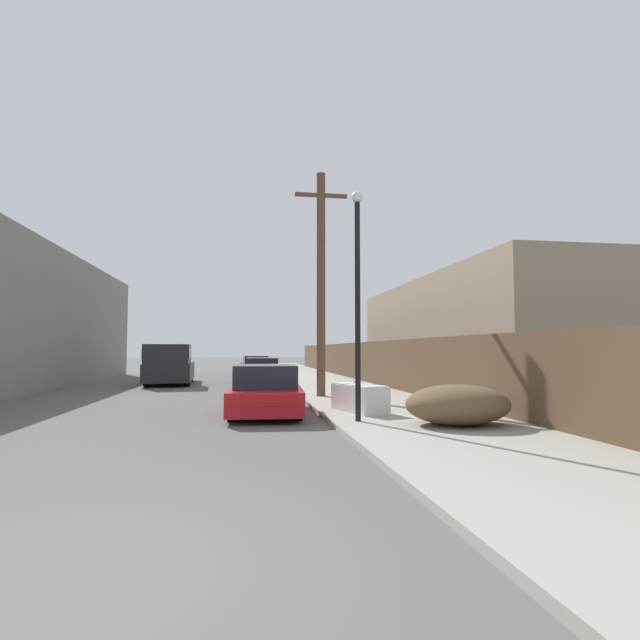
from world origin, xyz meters
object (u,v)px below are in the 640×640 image
(car_parked_far, at_px, (255,366))
(utility_pole, at_px, (321,280))
(discarded_fridge, at_px, (359,398))
(pickup_truck, at_px, (170,365))
(car_parked_mid, at_px, (262,372))
(brush_pile, at_px, (458,405))
(street_lamp, at_px, (358,287))
(parked_sports_car_red, at_px, (266,392))

(car_parked_far, relative_size, utility_pole, 0.62)
(discarded_fridge, distance_m, pickup_truck, 13.95)
(car_parked_mid, distance_m, utility_pole, 8.46)
(pickup_truck, xyz_separation_m, brush_pile, (7.81, -14.91, -0.41))
(car_parked_far, height_order, brush_pile, car_parked_far)
(car_parked_far, bearing_deg, street_lamp, -88.69)
(parked_sports_car_red, relative_size, street_lamp, 0.84)
(parked_sports_car_red, xyz_separation_m, street_lamp, (1.88, -2.33, 2.45))
(discarded_fridge, xyz_separation_m, pickup_truck, (-6.33, 12.42, 0.49))
(street_lamp, bearing_deg, parked_sports_car_red, 128.83)
(car_parked_mid, distance_m, brush_pile, 14.74)
(car_parked_far, distance_m, brush_pile, 24.48)
(discarded_fridge, bearing_deg, utility_pole, 78.58)
(parked_sports_car_red, bearing_deg, street_lamp, -47.75)
(parked_sports_car_red, distance_m, street_lamp, 3.87)
(utility_pole, xyz_separation_m, brush_pile, (1.78, -6.77, -3.49))
(car_parked_mid, relative_size, car_parked_far, 0.96)
(pickup_truck, height_order, brush_pile, pickup_truck)
(parked_sports_car_red, height_order, car_parked_mid, car_parked_mid)
(car_parked_mid, relative_size, brush_pile, 2.09)
(brush_pile, bearing_deg, car_parked_mid, 103.51)
(street_lamp, xyz_separation_m, brush_pile, (1.90, -0.84, -2.50))
(pickup_truck, bearing_deg, brush_pile, 114.44)
(parked_sports_car_red, xyz_separation_m, car_parked_mid, (0.33, 11.16, 0.02))
(car_parked_mid, xyz_separation_m, street_lamp, (1.54, -13.49, 2.43))
(discarded_fridge, distance_m, parked_sports_car_red, 2.40)
(utility_pole, bearing_deg, brush_pile, -75.32)
(parked_sports_car_red, distance_m, brush_pile, 4.93)
(street_lamp, height_order, brush_pile, street_lamp)
(car_parked_mid, height_order, utility_pole, utility_pole)
(discarded_fridge, height_order, street_lamp, street_lamp)
(parked_sports_car_red, xyz_separation_m, utility_pole, (2.00, 3.60, 3.44))
(car_parked_far, distance_m, street_lamp, 23.57)
(utility_pole, distance_m, street_lamp, 6.02)
(parked_sports_car_red, distance_m, car_parked_far, 21.06)
(car_parked_mid, distance_m, street_lamp, 13.79)
(utility_pole, xyz_separation_m, street_lamp, (-0.13, -5.93, -0.99))
(pickup_truck, bearing_deg, discarded_fridge, 113.79)
(discarded_fridge, distance_m, car_parked_mid, 12.00)
(pickup_truck, relative_size, utility_pole, 0.75)
(discarded_fridge, height_order, utility_pole, utility_pole)
(discarded_fridge, distance_m, car_parked_far, 21.83)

